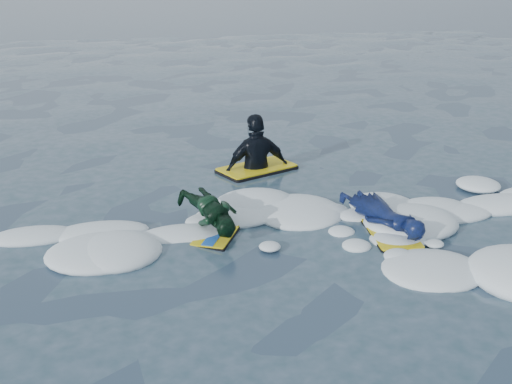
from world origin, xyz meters
TOP-DOWN VIEW (x-y plane):
  - ground at (0.00, 0.00)m, footprint 120.00×120.00m
  - foam_band at (0.00, 1.03)m, footprint 12.00×3.10m
  - prone_woman_unit at (2.50, 1.05)m, footprint 0.82×1.48m
  - prone_child_unit at (0.50, 1.45)m, footprint 0.78×1.25m
  - waiting_rider_unit at (1.48, 3.54)m, footprint 1.33×1.06m

SIDE VIEW (x-z plane):
  - ground at x=0.00m, z-range 0.00..0.00m
  - foam_band at x=0.00m, z-range -0.15..0.15m
  - waiting_rider_unit at x=1.48m, z-range -0.85..0.90m
  - prone_woman_unit at x=2.50m, z-range 0.00..0.36m
  - prone_child_unit at x=0.50m, z-range 0.00..0.45m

